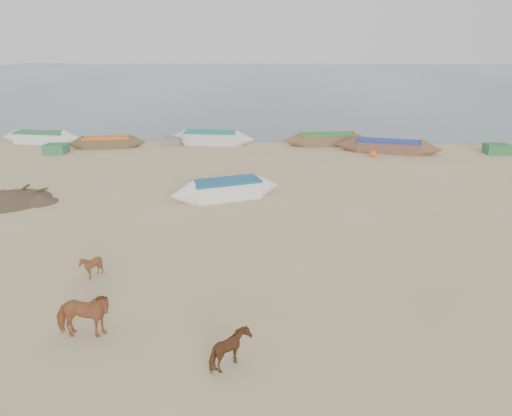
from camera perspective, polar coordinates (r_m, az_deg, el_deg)
The scene contains 9 objects.
ground at distance 16.04m, azimuth -0.71°, elevation -8.00°, with size 140.00×140.00×0.00m, color tan.
sea at distance 96.57m, azimuth 2.37°, elevation 14.49°, with size 160.00×160.00×0.00m, color slate.
cow_adult at distance 13.55m, azimuth -19.16°, elevation -11.54°, with size 0.68×1.49×1.25m, color #9C5933.
calf_front at distance 16.75m, azimuth -18.35°, elevation -6.31°, with size 0.64×0.72×0.80m, color brown.
calf_right at distance 11.88m, azimuth -2.87°, elevation -15.98°, with size 0.92×0.78×0.92m, color brown.
near_canoe at distance 23.76m, azimuth -3.43°, elevation 2.17°, with size 5.42×1.32×0.90m, color white, non-canonical shape.
debris_pile at distance 26.16m, azimuth -26.49°, elevation 1.24°, with size 3.90×3.90×0.45m, color brown.
waterline_canoes at distance 35.85m, azimuth -9.30°, elevation 7.61°, with size 42.08×4.60×0.95m.
beach_clutter at distance 34.15m, azimuth 8.16°, elevation 6.89°, with size 45.35×4.22×0.64m.
Camera 1 is at (0.91, -14.29, 7.24)m, focal length 35.00 mm.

